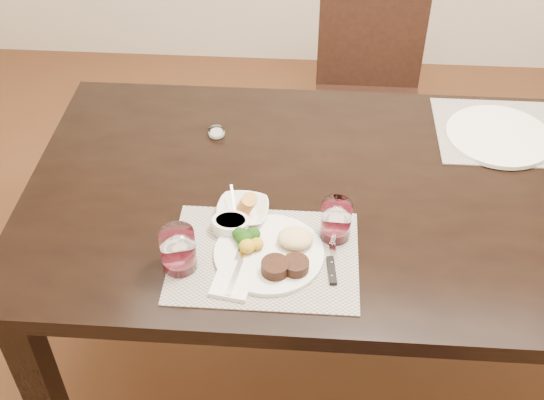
# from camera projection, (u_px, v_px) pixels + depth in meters

# --- Properties ---
(ground_plane) EXTENTS (4.50, 4.50, 0.00)m
(ground_plane) POSITION_uv_depth(u_px,v_px,m) (365.00, 356.00, 2.35)
(ground_plane) COLOR #4A2818
(ground_plane) RESTS_ON ground
(dining_table) EXTENTS (2.00, 1.00, 0.75)m
(dining_table) POSITION_uv_depth(u_px,v_px,m) (387.00, 215.00, 1.91)
(dining_table) COLOR black
(dining_table) RESTS_ON ground
(chair_far) EXTENTS (0.42, 0.42, 0.90)m
(chair_far) POSITION_uv_depth(u_px,v_px,m) (369.00, 86.00, 2.71)
(chair_far) COLOR black
(chair_far) RESTS_ON ground
(placemat_near) EXTENTS (0.46, 0.34, 0.00)m
(placemat_near) POSITION_uv_depth(u_px,v_px,m) (264.00, 257.00, 1.67)
(placemat_near) COLOR gray
(placemat_near) RESTS_ON dining_table
(placemat_far) EXTENTS (0.46, 0.34, 0.00)m
(placemat_far) POSITION_uv_depth(u_px,v_px,m) (513.00, 132.00, 2.06)
(placemat_far) COLOR gray
(placemat_far) RESTS_ON dining_table
(dinner_plate) EXTENTS (0.27, 0.27, 0.05)m
(dinner_plate) POSITION_uv_depth(u_px,v_px,m) (274.00, 252.00, 1.66)
(dinner_plate) COLOR silver
(dinner_plate) RESTS_ON placemat_near
(napkin_fork) EXTENTS (0.11, 0.17, 0.02)m
(napkin_fork) POSITION_uv_depth(u_px,v_px,m) (236.00, 273.00, 1.62)
(napkin_fork) COLOR white
(napkin_fork) RESTS_ON placemat_near
(steak_knife) EXTENTS (0.03, 0.21, 0.01)m
(steak_knife) POSITION_uv_depth(u_px,v_px,m) (332.00, 263.00, 1.65)
(steak_knife) COLOR silver
(steak_knife) RESTS_ON placemat_near
(cracker_bowl) EXTENTS (0.14, 0.14, 0.06)m
(cracker_bowl) POSITION_uv_depth(u_px,v_px,m) (243.00, 211.00, 1.77)
(cracker_bowl) COLOR silver
(cracker_bowl) RESTS_ON placemat_near
(sauce_ramekin) EXTENTS (0.10, 0.14, 0.08)m
(sauce_ramekin) POSITION_uv_depth(u_px,v_px,m) (231.00, 224.00, 1.72)
(sauce_ramekin) COLOR silver
(sauce_ramekin) RESTS_ON placemat_near
(wine_glass_near) EXTENTS (0.08, 0.08, 0.11)m
(wine_glass_near) POSITION_uv_depth(u_px,v_px,m) (336.00, 222.00, 1.69)
(wine_glass_near) COLOR white
(wine_glass_near) RESTS_ON placemat_near
(far_plate) EXTENTS (0.31, 0.31, 0.01)m
(far_plate) POSITION_uv_depth(u_px,v_px,m) (499.00, 136.00, 2.03)
(far_plate) COLOR silver
(far_plate) RESTS_ON placemat_far
(wine_glass_side) EXTENTS (0.08, 0.08, 0.12)m
(wine_glass_side) POSITION_uv_depth(u_px,v_px,m) (179.00, 252.00, 1.61)
(wine_glass_side) COLOR white
(wine_glass_side) RESTS_ON dining_table
(salt_cellar) EXTENTS (0.05, 0.05, 0.02)m
(salt_cellar) POSITION_uv_depth(u_px,v_px,m) (217.00, 133.00, 2.04)
(salt_cellar) COLOR white
(salt_cellar) RESTS_ON dining_table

